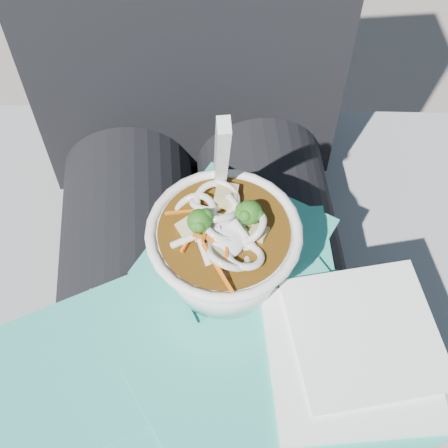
{
  "coord_description": "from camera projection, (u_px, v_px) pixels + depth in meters",
  "views": [
    {
      "loc": [
        -0.01,
        -0.26,
        1.1
      ],
      "look_at": [
        0.02,
        0.02,
        0.68
      ],
      "focal_mm": 50.0,
      "sensor_mm": 36.0,
      "label": 1
    }
  ],
  "objects": [
    {
      "name": "stone_ledge",
      "position": [
        205.0,
        323.0,
        0.96
      ],
      "size": [
        1.05,
        0.61,
        0.42
      ],
      "primitive_type": "cube",
      "rotation": [
        0.0,
        0.0,
        -0.11
      ],
      "color": "gray",
      "rests_on": "ground"
    },
    {
      "name": "lap",
      "position": [
        208.0,
        338.0,
        0.64
      ],
      "size": [
        0.31,
        0.48,
        0.15
      ],
      "color": "black",
      "rests_on": "stone_ledge"
    },
    {
      "name": "napkins",
      "position": [
        356.0,
        348.0,
        0.53
      ],
      "size": [
        0.15,
        0.16,
        0.01
      ],
      "color": "white",
      "rests_on": "plastic_bag"
    },
    {
      "name": "udon_bowl",
      "position": [
        224.0,
        246.0,
        0.54
      ],
      "size": [
        0.14,
        0.14,
        0.19
      ],
      "color": "white",
      "rests_on": "plastic_bag"
    },
    {
      "name": "plastic_bag",
      "position": [
        212.0,
        350.0,
        0.54
      ],
      "size": [
        0.41,
        0.4,
        0.02
      ],
      "color": "teal",
      "rests_on": "lap"
    },
    {
      "name": "person_body",
      "position": [
        201.0,
        247.0,
        0.67
      ],
      "size": [
        0.34,
        0.94,
        0.98
      ],
      "color": "black",
      "rests_on": "ground"
    }
  ]
}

